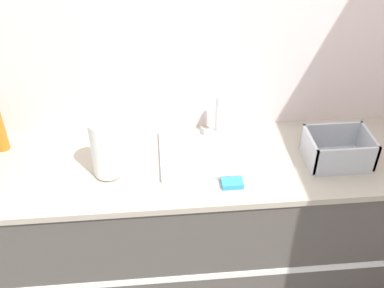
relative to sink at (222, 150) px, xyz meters
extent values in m
cube|color=silver|center=(-0.24, 0.27, 0.40)|extent=(4.93, 0.06, 2.60)
cube|color=#514C47|center=(-0.24, -0.05, -0.47)|extent=(2.53, 0.57, 0.85)
cube|color=white|center=(-0.24, -0.33, -0.47)|extent=(2.53, 0.01, 0.04)
cube|color=#B2A893|center=(-0.24, -0.05, -0.03)|extent=(2.56, 0.60, 0.03)
cube|color=silver|center=(0.00, -0.01, -0.01)|extent=(0.58, 0.37, 0.02)
cylinder|color=silver|center=(0.00, 0.16, 0.10)|extent=(0.02, 0.02, 0.19)
cylinder|color=silver|center=(0.00, 0.09, 0.19)|extent=(0.02, 0.13, 0.02)
cylinder|color=#4C4C51|center=(-0.51, -0.10, -0.01)|extent=(0.09, 0.09, 0.01)
cylinder|color=white|center=(-0.51, -0.10, 0.12)|extent=(0.12, 0.12, 0.26)
cube|color=#B7BABF|center=(0.51, -0.10, -0.01)|extent=(0.28, 0.21, 0.01)
cube|color=#B7BABF|center=(0.51, -0.20, 0.06)|extent=(0.28, 0.01, 0.13)
cube|color=#B7BABF|center=(0.51, -0.01, 0.06)|extent=(0.28, 0.01, 0.13)
cube|color=#B7BABF|center=(0.37, -0.10, 0.06)|extent=(0.01, 0.21, 0.13)
cube|color=#B7BABF|center=(0.64, -0.10, 0.06)|extent=(0.01, 0.21, 0.13)
cube|color=#3399BF|center=(0.01, -0.23, 0.00)|extent=(0.09, 0.06, 0.02)
camera|label=1|loc=(-0.29, -1.64, 1.25)|focal=42.00mm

